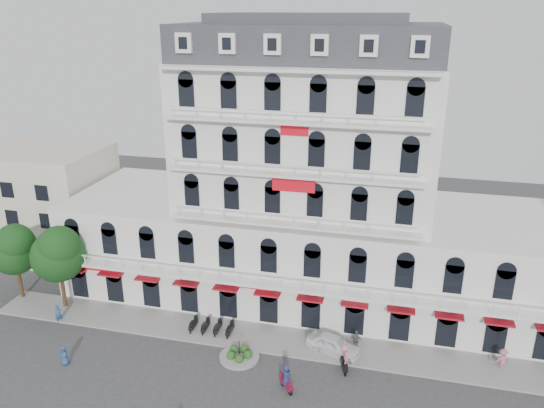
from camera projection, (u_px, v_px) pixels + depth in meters
The scene contains 14 objects.
sidewalk at pixel (284, 341), 44.19m from camera, with size 53.00×4.00×0.16m, color gray.
main_building at pixel (306, 195), 48.95m from camera, with size 45.00×15.00×25.80m.
flank_building_west at pixel (43, 201), 58.86m from camera, with size 14.00×10.00×12.00m, color beige.
traffic_island at pixel (239, 355), 42.07m from camera, with size 3.20×3.20×1.60m.
parked_scooter_row at pixel (212, 333), 45.46m from camera, with size 4.40×1.80×1.10m, color black, non-canonical shape.
tree_west_outer at pixel (14, 247), 49.05m from camera, with size 4.50×4.48×7.76m.
tree_west_inner at pixel (58, 252), 47.36m from camera, with size 4.76×4.76×8.25m.
parked_car at pixel (334, 345), 42.54m from camera, with size 1.81×4.49×1.53m, color white.
rider_east at pixel (286, 378), 38.24m from camera, with size 1.27×1.34×2.15m.
rider_center at pixel (344, 357), 40.23m from camera, with size 1.02×1.66×2.35m.
pedestrian_left at pixel (64, 356), 41.14m from camera, with size 0.79×0.51×1.61m, color navy.
pedestrian_mid at pixel (356, 340), 43.08m from camera, with size 0.95×0.40×1.63m, color slate.
pedestrian_right at pixel (502, 359), 40.57m from camera, with size 1.15×0.66×1.79m, color #B96178.
pedestrian_far at pixel (58, 314), 46.66m from camera, with size 0.61×0.40×1.69m, color #2B5283.
Camera 1 is at (7.92, -27.63, 26.16)m, focal length 35.00 mm.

